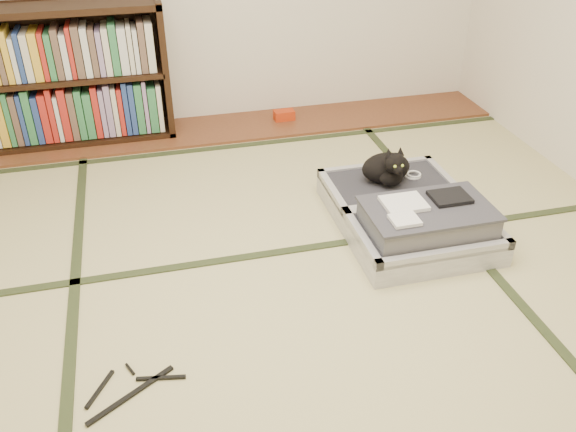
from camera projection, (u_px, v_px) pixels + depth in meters
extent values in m
plane|color=#CCBC88|center=(296.00, 302.00, 2.82)|extent=(4.50, 4.50, 0.00)
cube|color=brown|center=(226.00, 128.00, 4.46)|extent=(4.00, 0.50, 0.02)
cube|color=#B8300E|center=(284.00, 115.00, 4.55)|extent=(0.15, 0.09, 0.07)
cube|color=#2D381E|center=(71.00, 339.00, 2.61)|extent=(0.05, 4.50, 0.01)
cube|color=#2D381E|center=(490.00, 269.00, 3.03)|extent=(0.05, 4.50, 0.01)
cube|color=#2D381E|center=(276.00, 252.00, 3.15)|extent=(4.00, 0.05, 0.01)
cube|color=#2D381E|center=(233.00, 146.00, 4.21)|extent=(4.00, 0.05, 0.01)
cube|color=black|center=(165.00, 68.00, 4.19)|extent=(0.04, 0.33, 0.94)
cube|color=black|center=(69.00, 138.00, 4.27)|extent=(1.46, 0.33, 0.04)
cube|color=black|center=(42.00, 9.00, 3.80)|extent=(1.46, 0.33, 0.04)
cube|color=black|center=(56.00, 77.00, 4.04)|extent=(1.40, 0.33, 0.03)
cube|color=black|center=(58.00, 69.00, 4.17)|extent=(1.46, 0.02, 0.94)
cube|color=gray|center=(63.00, 109.00, 4.14)|extent=(1.32, 0.23, 0.40)
cube|color=gray|center=(50.00, 50.00, 3.92)|extent=(1.32, 0.23, 0.36)
cube|color=silver|center=(424.00, 240.00, 3.14)|extent=(0.73, 0.48, 0.13)
cube|color=#2E2D35|center=(425.00, 235.00, 3.12)|extent=(0.65, 0.41, 0.09)
cube|color=silver|center=(446.00, 254.00, 2.92)|extent=(0.73, 0.04, 0.05)
cube|color=silver|center=(408.00, 207.00, 3.28)|extent=(0.73, 0.04, 0.05)
cube|color=silver|center=(362.00, 239.00, 3.03)|extent=(0.04, 0.48, 0.05)
cube|color=silver|center=(487.00, 221.00, 3.17)|extent=(0.04, 0.48, 0.05)
cube|color=silver|center=(388.00, 195.00, 3.53)|extent=(0.73, 0.48, 0.13)
cube|color=#2E2D35|center=(389.00, 190.00, 3.52)|extent=(0.65, 0.41, 0.09)
cube|color=silver|center=(405.00, 204.00, 3.32)|extent=(0.73, 0.04, 0.05)
cube|color=silver|center=(375.00, 167.00, 3.68)|extent=(0.73, 0.04, 0.05)
cube|color=silver|center=(333.00, 192.00, 3.43)|extent=(0.04, 0.48, 0.05)
cube|color=silver|center=(444.00, 177.00, 3.57)|extent=(0.04, 0.48, 0.05)
cylinder|color=black|center=(407.00, 205.00, 3.30)|extent=(0.65, 0.02, 0.02)
cube|color=gray|center=(427.00, 221.00, 3.07)|extent=(0.62, 0.38, 0.13)
cube|color=#3E3E47|center=(429.00, 208.00, 3.03)|extent=(0.64, 0.40, 0.01)
cube|color=white|center=(404.00, 203.00, 3.04)|extent=(0.21, 0.17, 0.02)
cube|color=black|center=(450.00, 197.00, 3.09)|extent=(0.19, 0.15, 0.02)
cube|color=white|center=(405.00, 220.00, 2.91)|extent=(0.14, 0.12, 0.02)
cube|color=white|center=(404.00, 272.00, 2.90)|extent=(0.06, 0.01, 0.04)
cube|color=white|center=(426.00, 271.00, 2.93)|extent=(0.05, 0.01, 0.03)
cube|color=orange|center=(490.00, 258.00, 2.99)|extent=(0.05, 0.01, 0.03)
cube|color=#197F33|center=(478.00, 257.00, 2.97)|extent=(0.04, 0.01, 0.03)
ellipsoid|color=black|center=(386.00, 168.00, 3.47)|extent=(0.28, 0.18, 0.17)
ellipsoid|color=black|center=(391.00, 178.00, 3.41)|extent=(0.14, 0.10, 0.10)
ellipsoid|color=black|center=(395.00, 163.00, 3.33)|extent=(0.12, 0.11, 0.11)
sphere|color=black|center=(398.00, 170.00, 3.30)|extent=(0.05, 0.05, 0.05)
cone|color=black|center=(389.00, 153.00, 3.31)|extent=(0.04, 0.05, 0.06)
cone|color=black|center=(400.00, 151.00, 3.32)|extent=(0.04, 0.05, 0.06)
sphere|color=#A5BF33|center=(395.00, 166.00, 3.28)|extent=(0.02, 0.02, 0.02)
sphere|color=#A5BF33|center=(402.00, 166.00, 3.29)|extent=(0.02, 0.02, 0.02)
cylinder|color=black|center=(395.00, 169.00, 3.59)|extent=(0.17, 0.10, 0.03)
torus|color=white|center=(413.00, 176.00, 3.56)|extent=(0.10, 0.10, 0.01)
torus|color=white|center=(414.00, 174.00, 3.55)|extent=(0.09, 0.09, 0.01)
cube|color=black|center=(131.00, 395.00, 2.35)|extent=(0.34, 0.23, 0.01)
cube|color=black|center=(100.00, 389.00, 2.37)|extent=(0.11, 0.18, 0.01)
cube|color=black|center=(161.00, 378.00, 2.42)|extent=(0.20, 0.05, 0.01)
cylinder|color=black|center=(130.00, 369.00, 2.46)|extent=(0.04, 0.07, 0.01)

